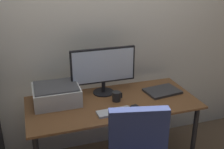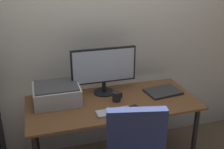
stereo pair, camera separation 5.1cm
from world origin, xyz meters
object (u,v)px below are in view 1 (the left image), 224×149
mouse (136,109)px  laptop (162,91)px  monitor (103,68)px  keyboard (114,112)px  desk (113,110)px  printer (56,94)px  coffee_mug (116,96)px

mouse → laptop: (0.37, 0.25, -0.01)m
monitor → keyboard: 0.47m
monitor → mouse: 0.50m
mouse → desk: bearing=108.4°
monitor → laptop: monitor is taller
desk → printer: size_ratio=3.78×
monitor → coffee_mug: 0.29m
monitor → laptop: bearing=-16.1°
monitor → laptop: size_ratio=1.90×
keyboard → laptop: 0.61m
mouse → laptop: size_ratio=0.30×
keyboard → coffee_mug: (0.09, 0.20, 0.03)m
monitor → printer: 0.48m
monitor → desk: bearing=-82.4°
desk → laptop: (0.51, 0.04, 0.10)m
monitor → mouse: monitor is taller
keyboard → printer: 0.55m
keyboard → mouse: mouse is taller
printer → desk: bearing=-16.6°
laptop → monitor: bearing=156.5°
keyboard → mouse: 0.19m
desk → printer: printer is taller
mouse → coffee_mug: coffee_mug is taller
printer → keyboard: bearing=-38.3°
keyboard → printer: (-0.43, 0.34, 0.07)m
keyboard → laptop: size_ratio=0.91×
mouse → laptop: 0.45m
coffee_mug → mouse: bearing=-64.5°
desk → printer: 0.52m
mouse → printer: size_ratio=0.24×
keyboard → coffee_mug: bearing=64.9°
mouse → coffee_mug: 0.24m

